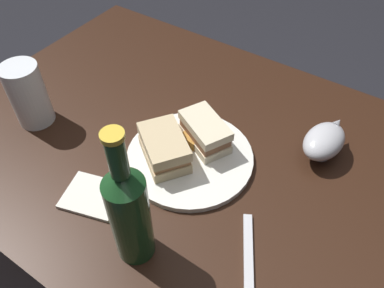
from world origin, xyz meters
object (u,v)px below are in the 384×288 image
object	(u,v)px
napkin	(93,196)
sandwich_half_left	(205,132)
sandwich_half_right	(164,148)
pint_glass	(29,98)
cider_bottle	(129,212)
gravy_boat	(324,141)
plate	(190,157)
fork	(248,260)

from	to	relation	value
napkin	sandwich_half_left	bearing A→B (deg)	-114.52
sandwich_half_right	pint_glass	size ratio (longest dim) A/B	0.97
sandwich_half_left	napkin	world-z (taller)	sandwich_half_left
sandwich_half_left	cider_bottle	bearing A→B (deg)	96.77
sandwich_half_right	sandwich_half_left	bearing A→B (deg)	-117.32
gravy_boat	cider_bottle	distance (m)	0.44
pint_glass	cider_bottle	bearing A→B (deg)	162.44
sandwich_half_left	sandwich_half_right	size ratio (longest dim) A/B	0.94
plate	napkin	distance (m)	0.21
plate	cider_bottle	world-z (taller)	cider_bottle
plate	sandwich_half_left	bearing A→B (deg)	-94.83
plate	gravy_boat	xyz separation A→B (m)	(-0.23, -0.17, 0.03)
gravy_boat	fork	world-z (taller)	gravy_boat
cider_bottle	plate	bearing A→B (deg)	-80.57
plate	pint_glass	world-z (taller)	pint_glass
napkin	plate	bearing A→B (deg)	-119.26
gravy_boat	fork	size ratio (longest dim) A/B	0.74
plate	pint_glass	bearing A→B (deg)	14.38
pint_glass	sandwich_half_left	bearing A→B (deg)	-158.55
sandwich_half_left	fork	distance (m)	0.28
sandwich_half_right	fork	xyz separation A→B (m)	(-0.25, 0.10, -0.04)
sandwich_half_left	fork	size ratio (longest dim) A/B	0.75
sandwich_half_left	gravy_boat	distance (m)	0.25
gravy_boat	cider_bottle	size ratio (longest dim) A/B	0.46
plate	gravy_boat	size ratio (longest dim) A/B	2.02
gravy_boat	fork	distance (m)	0.31
cider_bottle	fork	size ratio (longest dim) A/B	1.61
plate	sandwich_half_right	world-z (taller)	sandwich_half_right
plate	cider_bottle	xyz separation A→B (m)	(-0.04, 0.22, 0.11)
sandwich_half_left	sandwich_half_right	bearing A→B (deg)	62.68
gravy_boat	napkin	distance (m)	0.49
sandwich_half_left	pint_glass	world-z (taller)	pint_glass
plate	fork	distance (m)	0.25
gravy_boat	cider_bottle	bearing A→B (deg)	64.34
sandwich_half_right	fork	size ratio (longest dim) A/B	0.80
plate	cider_bottle	distance (m)	0.25
fork	plate	bearing A→B (deg)	-151.39
plate	sandwich_half_right	bearing A→B (deg)	40.18
sandwich_half_right	napkin	size ratio (longest dim) A/B	1.31
sandwich_half_left	cider_bottle	xyz separation A→B (m)	(-0.03, 0.28, 0.07)
pint_glass	napkin	xyz separation A→B (m)	(-0.26, 0.09, -0.06)
gravy_boat	cider_bottle	world-z (taller)	cider_bottle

